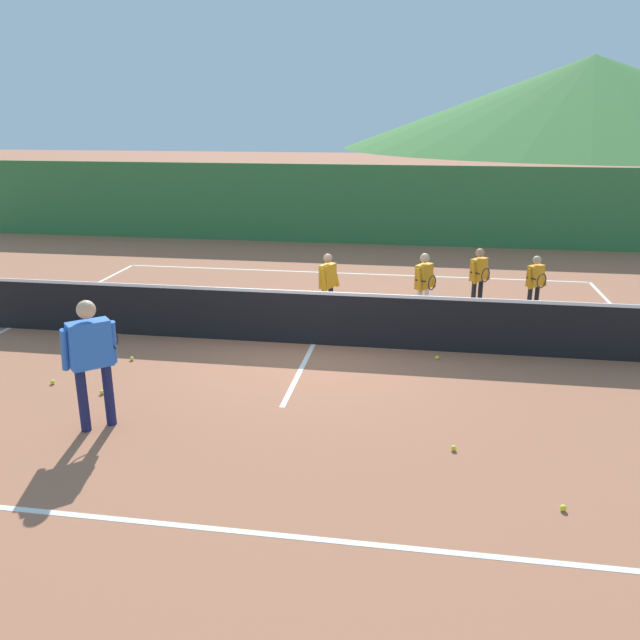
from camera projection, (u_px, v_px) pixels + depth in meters
ground_plane at (313, 344)px, 11.43m from camera, size 120.00×120.00×0.00m
line_baseline_near at (221, 529)px, 6.33m from camera, size 11.76×0.08×0.01m
line_baseline_far at (349, 273)px, 16.53m from camera, size 11.76×0.08×0.01m
line_sideline_west at (10, 328)px, 12.32m from camera, size 0.08×10.84×0.01m
line_service_center at (313, 344)px, 11.43m from camera, size 0.08×5.25×0.01m
tennis_net at (313, 317)px, 11.28m from camera, size 12.36×0.08×1.05m
instructor at (91, 353)px, 8.10m from camera, size 0.65×0.78×1.72m
student_0 at (328, 280)px, 12.59m from camera, size 0.38×0.53×1.32m
student_1 at (424, 281)px, 12.48m from camera, size 0.43×0.73×1.35m
student_2 at (479, 274)px, 13.16m from camera, size 0.45×0.70×1.30m
student_3 at (535, 280)px, 12.90m from camera, size 0.46×0.66×1.21m
tennis_ball_0 at (53, 382)px, 9.74m from camera, size 0.07×0.07×0.07m
tennis_ball_2 at (102, 392)px, 9.38m from camera, size 0.07×0.07×0.07m
tennis_ball_3 at (454, 448)px, 7.81m from camera, size 0.07×0.07×0.07m
tennis_ball_4 at (132, 359)px, 10.67m from camera, size 0.07×0.07×0.07m
tennis_ball_7 at (563, 508)px, 6.62m from camera, size 0.07×0.07×0.07m
tennis_ball_8 at (437, 358)px, 10.71m from camera, size 0.07×0.07×0.07m
windscreen_fence at (364, 205)px, 19.95m from camera, size 25.86×0.08×2.43m
hill_0 at (590, 102)px, 75.70m from camera, size 57.59×57.59×10.50m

